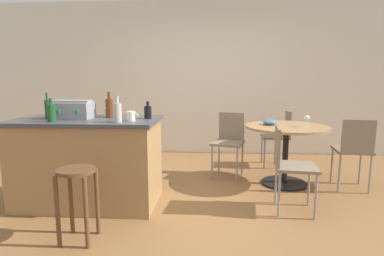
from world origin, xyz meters
TOP-DOWN VIEW (x-y plane):
  - ground_plane at (0.00, 0.00)m, footprint 8.80×8.80m
  - back_wall at (0.00, 2.31)m, footprint 8.00×0.10m
  - kitchen_island at (-1.14, -0.14)m, footprint 1.51×0.82m
  - wooden_stool at (-0.92, -0.93)m, footprint 0.31×0.31m
  - dining_table at (1.13, 0.61)m, footprint 1.04×1.04m
  - folding_chair_near at (1.89, 0.45)m, footprint 0.44×0.44m
  - folding_chair_far at (1.23, 1.46)m, footprint 0.42×0.41m
  - folding_chair_left at (0.42, 0.91)m, footprint 0.50×0.50m
  - folding_chair_right at (0.96, -0.21)m, footprint 0.44×0.44m
  - toolbox at (-1.28, -0.14)m, footprint 0.40×0.27m
  - bottle_0 at (-1.38, -0.40)m, footprint 0.08×0.08m
  - bottle_1 at (-0.93, -0.02)m, footprint 0.08×0.08m
  - bottle_2 at (-0.73, -0.38)m, footprint 0.08×0.08m
  - bottle_3 at (-0.49, -0.09)m, footprint 0.08×0.08m
  - bottle_4 at (-1.53, -0.19)m, footprint 0.06×0.06m
  - cup_0 at (-0.62, -0.29)m, footprint 0.12×0.09m
  - cup_1 at (-0.99, 0.11)m, footprint 0.11×0.07m
  - wine_glass at (1.34, 0.54)m, footprint 0.07×0.07m
  - serving_bowl at (0.92, 0.68)m, footprint 0.18×0.18m

SIDE VIEW (x-z plane):
  - ground_plane at x=0.00m, z-range 0.00..0.00m
  - wooden_stool at x=-0.92m, z-range 0.14..0.76m
  - kitchen_island at x=-1.14m, z-range 0.00..0.93m
  - folding_chair_far at x=1.23m, z-range 0.08..0.94m
  - folding_chair_right at x=0.96m, z-range 0.08..0.95m
  - folding_chair_near at x=1.89m, z-range 0.09..0.97m
  - folding_chair_left at x=0.42m, z-range 0.09..0.97m
  - dining_table at x=1.13m, z-range 0.20..0.97m
  - serving_bowl at x=0.92m, z-range 0.76..0.83m
  - wine_glass at x=1.34m, z-range 0.80..0.94m
  - cup_1 at x=-0.99m, z-range 0.93..1.02m
  - cup_0 at x=-0.62m, z-range 0.93..1.03m
  - bottle_3 at x=-0.49m, z-range 0.91..1.09m
  - bottle_0 at x=-1.38m, z-range 0.90..1.13m
  - toolbox at x=-1.28m, z-range 0.92..1.12m
  - bottle_2 at x=-0.73m, z-range 0.90..1.15m
  - bottle_4 at x=-1.53m, z-range 0.90..1.17m
  - bottle_1 at x=-0.93m, z-range 0.90..1.18m
  - back_wall at x=0.00m, z-range 0.00..2.70m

